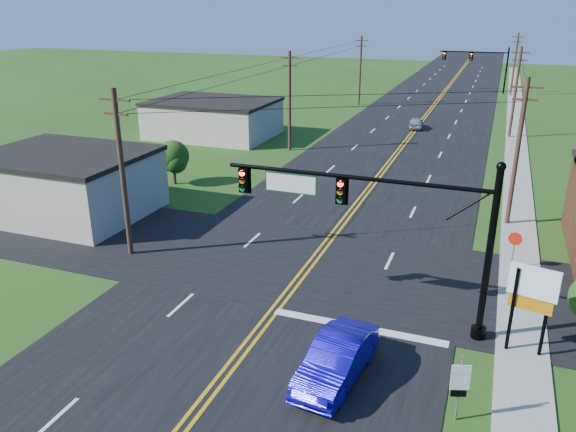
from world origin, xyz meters
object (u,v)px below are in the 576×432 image
at_px(signal_mast_main, 377,216).
at_px(route_sign, 460,383).
at_px(stop_sign, 515,243).
at_px(signal_mast_far, 477,62).
at_px(blue_car, 336,360).

relative_size(signal_mast_main, route_sign, 4.53).
distance_m(signal_mast_main, stop_sign, 9.89).
height_order(route_sign, stop_sign, route_sign).
height_order(signal_mast_main, stop_sign, signal_mast_main).
xyz_separation_m(signal_mast_main, signal_mast_far, (0.10, 72.00, -0.20)).
height_order(signal_mast_far, route_sign, signal_mast_far).
height_order(blue_car, stop_sign, stop_sign).
bearing_deg(route_sign, blue_car, 151.98).
relative_size(signal_mast_main, signal_mast_far, 1.03).
bearing_deg(blue_car, route_sign, -3.15).
bearing_deg(route_sign, signal_mast_far, 74.55).
bearing_deg(signal_mast_far, route_sign, -87.09).
distance_m(signal_mast_far, stop_sign, 64.95).
relative_size(signal_mast_far, route_sign, 4.40).
bearing_deg(blue_car, stop_sign, 70.01).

